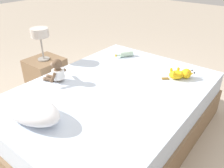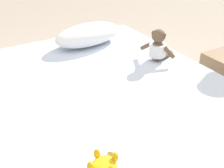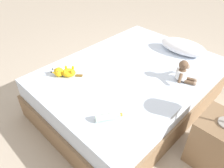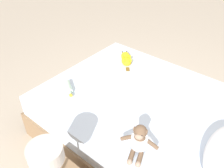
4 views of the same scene
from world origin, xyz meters
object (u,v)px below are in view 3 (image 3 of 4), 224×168
at_px(bed, 129,87).
at_px(plush_monkey, 183,73).
at_px(pillow, 183,47).
at_px(plush_yellow_creature, 64,72).
at_px(glass_bottle, 106,117).
at_px(nightstand, 217,143).

xyz_separation_m(bed, plush_monkey, (0.52, 0.21, 0.36)).
distance_m(pillow, plush_yellow_creature, 1.47).
height_order(pillow, plush_monkey, plush_monkey).
bearing_deg(glass_bottle, nightstand, 42.61).
bearing_deg(nightstand, plush_yellow_creature, -159.93).
distance_m(plush_yellow_creature, nightstand, 1.63).
xyz_separation_m(bed, nightstand, (1.09, -0.05, -0.00)).
xyz_separation_m(bed, glass_bottle, (0.36, -0.72, 0.29)).
xyz_separation_m(pillow, nightstand, (0.87, -0.78, -0.35)).
distance_m(bed, plush_yellow_creature, 0.79).
bearing_deg(nightstand, plush_monkey, 155.72).
bearing_deg(bed, plush_monkey, 22.52).
height_order(pillow, glass_bottle, pillow).
distance_m(pillow, nightstand, 1.22).
bearing_deg(glass_bottle, plush_yellow_creature, 170.60).
bearing_deg(pillow, plush_yellow_creature, -115.35).
bearing_deg(nightstand, pillow, 138.19).
height_order(bed, nightstand, bed).
bearing_deg(plush_monkey, nightstand, -24.28).
bearing_deg(nightstand, glass_bottle, -137.39).
xyz_separation_m(pillow, plush_yellow_creature, (-0.63, -1.33, -0.04)).
bearing_deg(bed, pillow, 73.38).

